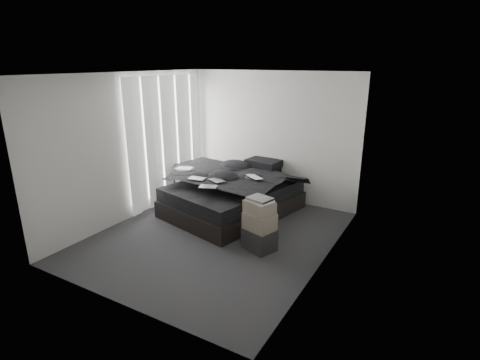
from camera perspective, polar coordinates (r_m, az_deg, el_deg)
The scene contains 25 objects.
floor at distance 6.30m, azimuth -3.65°, elevation -8.46°, with size 3.60×4.20×0.01m, color #303032.
ceiling at distance 5.66m, azimuth -4.18°, elevation 15.91°, with size 3.60×4.20×0.01m, color white.
wall_back at distance 7.64m, azimuth 4.87°, elevation 6.53°, with size 3.60×0.01×2.60m, color silver.
wall_front at distance 4.34m, azimuth -19.38°, elevation -3.22°, with size 3.60×0.01×2.60m, color silver.
wall_left at distance 6.98m, azimuth -16.37°, elevation 4.80°, with size 0.01×4.20×2.60m, color silver.
wall_right at distance 5.11m, azimuth 13.21°, elevation 0.45°, with size 0.01×4.20×2.60m, color silver.
window_left at distance 7.59m, azimuth -11.45°, elevation 6.56°, with size 0.02×2.00×2.30m, color white.
curtain_left at distance 7.57m, azimuth -11.13°, elevation 6.01°, with size 0.06×2.12×2.48m, color white.
bed at distance 7.17m, azimuth -1.15°, elevation -3.69°, with size 1.76×2.33×0.32m, color black.
mattress at distance 7.07m, azimuth -1.16°, elevation -1.56°, with size 1.70×2.26×0.25m, color black.
duvet at distance 6.95m, azimuth -1.50°, elevation 0.36°, with size 1.72×1.99×0.27m, color black.
pillow_lower at distance 7.68m, azimuth 3.23°, elevation 1.61°, with size 0.70×0.48×0.16m, color black.
pillow_upper at distance 7.58m, azimuth 3.60°, elevation 2.57°, with size 0.66×0.45×0.15m, color black.
laptop at distance 6.70m, azimuth 1.79°, elevation 1.05°, with size 0.37×0.24×0.03m, color silver.
comic_a at distance 6.74m, azimuth -6.60°, elevation 0.93°, with size 0.29×0.19×0.01m, color black.
comic_b at distance 6.60m, azimuth -3.57°, elevation 0.72°, with size 0.29×0.19×0.01m, color black.
comic_c at distance 6.28m, azimuth -4.88°, elevation -0.15°, with size 0.29×0.19×0.01m, color black.
side_stand at distance 7.59m, azimuth -8.37°, elevation -0.95°, with size 0.40×0.40×0.74m, color black.
papers at distance 7.47m, azimuth -8.46°, elevation 1.75°, with size 0.28×0.21×0.01m, color white.
floor_books at distance 8.09m, azimuth -8.00°, elevation -1.97°, with size 0.15×0.21×0.15m, color black.
box_lower at distance 5.81m, azimuth 2.97°, elevation -8.93°, with size 0.46×0.36×0.34m, color black.
box_mid at distance 5.67m, azimuth 3.01°, elevation -6.28°, with size 0.43×0.34×0.26m, color #6F6457.
box_upper at distance 5.60m, azimuth 2.99°, elevation -4.13°, with size 0.41×0.33×0.18m, color #6F6457.
art_book_white at distance 5.56m, azimuth 3.07°, elevation -3.13°, with size 0.35×0.28×0.04m, color silver.
art_book_snake at distance 5.53m, azimuth 3.07°, elevation -2.85°, with size 0.34×0.27×0.03m, color silver.
Camera 1 is at (3.14, -4.70, 2.78)m, focal length 28.00 mm.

